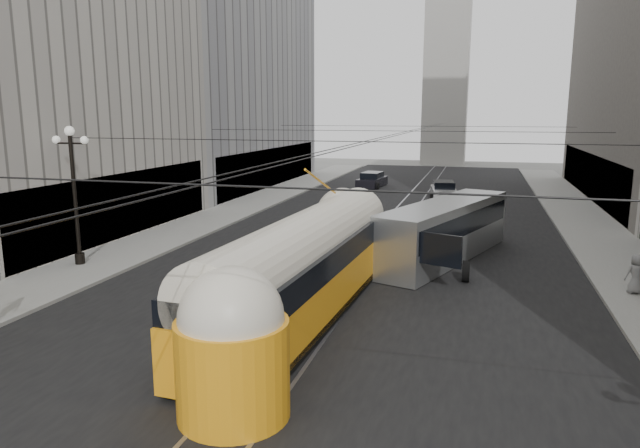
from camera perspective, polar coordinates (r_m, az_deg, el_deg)
The scene contains 14 objects.
road at distance 37.39m, azimuth 7.39°, elevation 0.01°, with size 20.00×85.00×0.02m, color black.
sidewalk_left at distance 43.97m, azimuth -7.57°, elevation 1.75°, with size 4.00×72.00×0.15m, color gray.
sidewalk_right at distance 41.01m, azimuth 24.97°, elevation 0.14°, with size 4.00×72.00×0.15m, color gray.
rail_left at distance 37.50m, azimuth 6.26°, elevation 0.07°, with size 0.12×85.00×0.04m, color gray.
rail_right at distance 37.29m, azimuth 8.53°, elevation -0.05°, with size 0.12×85.00×0.04m, color gray.
building_left_far at distance 58.11m, azimuth -10.66°, elevation 17.98°, with size 12.60×28.60×28.60m.
distant_tower at distance 84.37m, azimuth 12.61°, elevation 16.12°, with size 6.00×6.00×31.36m.
lamppost_left_mid at distance 28.40m, azimuth -23.38°, elevation 3.37°, with size 1.86×0.44×6.37m.
catenary at distance 35.72m, azimuth 7.58°, elevation 9.00°, with size 25.00×72.00×0.23m.
streetcar at distance 20.11m, azimuth -1.42°, elevation -4.16°, with size 3.48×16.88×3.71m.
city_bus at distance 28.52m, azimuth 12.38°, elevation -0.42°, with size 5.90×11.55×2.83m.
sedan_white_far at distance 49.33m, azimuth 12.24°, elevation 3.29°, with size 2.53×4.85×1.46m.
sedan_dark_far at distance 55.91m, azimuth 5.22°, elevation 4.38°, with size 2.41×4.82×1.47m.
pedestrian_sidewalk_right at distance 25.42m, azimuth 29.04°, elevation -4.39°, with size 0.76×0.47×1.56m, color slate.
Camera 1 is at (5.24, -3.84, 7.07)m, focal length 32.00 mm.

